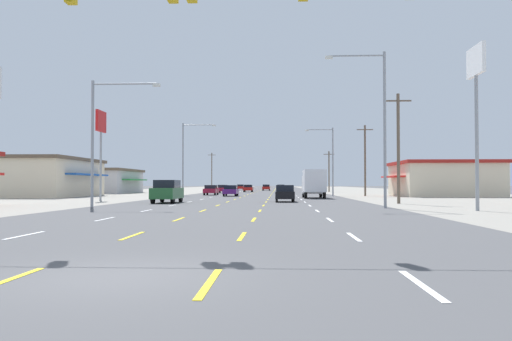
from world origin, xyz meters
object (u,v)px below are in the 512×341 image
at_px(hatchback_inner_right_near, 285,193).
at_px(sedan_far_left_farther, 223,189).
at_px(sedan_center_turn_distant_b, 266,187).
at_px(sedan_inner_right_distant_a, 281,188).
at_px(sedan_inner_left_midfar, 231,190).
at_px(sedan_far_left_distant_c, 241,187).
at_px(sedan_far_left_far, 211,190).
at_px(streetlight_right_row_0, 379,118).
at_px(streetlight_left_row_0, 101,132).
at_px(streetlight_right_row_1, 330,156).
at_px(pole_sign_right_row_0, 476,83).
at_px(sedan_inner_left_farthest, 248,188).
at_px(box_truck_far_right_mid, 314,182).
at_px(suv_far_left_nearest, 167,191).
at_px(streetlight_left_row_1, 186,153).
at_px(pole_sign_left_row_1, 101,131).

xyz_separation_m(hatchback_inner_right_near, sedan_far_left_farther, (-10.48, 43.49, -0.03)).
bearing_deg(sedan_center_turn_distant_b, sedan_inner_right_distant_a, -44.96).
height_order(sedan_inner_left_midfar, sedan_far_left_distant_c, same).
bearing_deg(sedan_far_left_far, streetlight_right_row_0, -66.67).
xyz_separation_m(streetlight_left_row_0, streetlight_right_row_1, (19.34, 33.48, 0.03)).
bearing_deg(pole_sign_right_row_0, streetlight_right_row_0, 148.43).
bearing_deg(streetlight_right_row_1, sedan_inner_right_distant_a, 97.30).
bearing_deg(pole_sign_right_row_0, sedan_inner_left_midfar, 117.37).
bearing_deg(sedan_far_left_distant_c, sedan_inner_right_distant_a, -55.00).
bearing_deg(sedan_center_turn_distant_b, sedan_far_left_farther, -102.13).
bearing_deg(streetlight_left_row_0, sedan_inner_right_distant_a, 81.21).
xyz_separation_m(sedan_inner_left_farthest, sedan_center_turn_distant_b, (3.13, 19.84, 0.00)).
xyz_separation_m(sedan_far_left_far, streetlight_right_row_1, (16.78, -5.43, 4.57)).
bearing_deg(box_truck_far_right_mid, suv_far_left_nearest, -132.08).
bearing_deg(suv_far_left_nearest, sedan_far_left_farther, 90.33).
distance_m(box_truck_far_right_mid, sedan_far_left_distant_c, 76.10).
height_order(sedan_inner_left_midfar, sedan_center_turn_distant_b, same).
bearing_deg(streetlight_left_row_1, streetlight_right_row_0, -59.87).
bearing_deg(sedan_center_turn_distant_b, streetlight_right_row_1, -79.51).
xyz_separation_m(sedan_far_left_far, streetlight_right_row_0, (16.78, -38.91, 5.40)).
xyz_separation_m(suv_far_left_nearest, sedan_inner_right_distant_a, (10.11, 74.89, -0.27)).
distance_m(box_truck_far_right_mid, streetlight_right_row_0, 24.37).
relative_size(sedan_inner_right_distant_a, sedan_center_turn_distant_b, 1.00).
distance_m(sedan_inner_left_farthest, pole_sign_left_row_1, 54.03).
relative_size(sedan_far_left_far, sedan_inner_left_farthest, 1.00).
height_order(suv_far_left_nearest, sedan_inner_left_farthest, suv_far_left_nearest).
xyz_separation_m(hatchback_inner_right_near, pole_sign_left_row_1, (-18.28, 3.22, 6.17)).
bearing_deg(sedan_inner_left_farthest, sedan_inner_left_midfar, -90.39).
xyz_separation_m(suv_far_left_nearest, sedan_far_left_farther, (-0.26, 46.39, -0.27)).
bearing_deg(sedan_far_left_distant_c, pole_sign_right_row_0, -77.68).
distance_m(suv_far_left_nearest, sedan_far_left_farther, 46.39).
xyz_separation_m(suv_far_left_nearest, sedan_center_turn_distant_b, (6.61, 78.38, -0.27)).
bearing_deg(sedan_inner_right_distant_a, pole_sign_left_row_1, -104.81).
bearing_deg(sedan_far_left_farther, hatchback_inner_right_near, -76.45).
xyz_separation_m(sedan_far_left_distant_c, streetlight_right_row_0, (16.95, -98.59, 5.40)).
height_order(suv_far_left_nearest, sedan_inner_left_midfar, suv_far_left_nearest).
xyz_separation_m(streetlight_right_row_0, streetlight_left_row_1, (-19.43, 33.48, -0.36)).
distance_m(hatchback_inner_right_near, sedan_inner_left_farthest, 56.04).
height_order(sedan_inner_left_midfar, pole_sign_right_row_0, pole_sign_right_row_0).
bearing_deg(sedan_center_turn_distant_b, sedan_inner_left_midfar, -93.54).
bearing_deg(sedan_far_left_far, sedan_inner_left_farthest, 82.49).
distance_m(sedan_center_turn_distant_b, pole_sign_left_row_1, 74.00).
height_order(hatchback_inner_right_near, sedan_center_turn_distant_b, hatchback_inner_right_near).
distance_m(sedan_inner_left_farthest, sedan_far_left_distant_c, 31.62).
distance_m(sedan_center_turn_distant_b, streetlight_right_row_1, 54.68).
height_order(hatchback_inner_right_near, streetlight_left_row_0, streetlight_left_row_0).
bearing_deg(pole_sign_right_row_0, pole_sign_left_row_1, 148.88).
relative_size(box_truck_far_right_mid, sedan_inner_right_distant_a, 1.60).
distance_m(sedan_inner_left_farthest, streetlight_right_row_0, 68.68).
bearing_deg(sedan_inner_right_distant_a, sedan_far_left_distant_c, 125.00).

